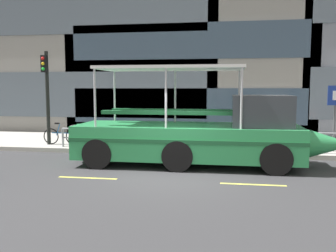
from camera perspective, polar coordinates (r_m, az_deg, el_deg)
name	(u,v)px	position (r m, az deg, el deg)	size (l,w,h in m)	color
ground_plane	(172,174)	(11.46, 0.61, -7.48)	(120.00, 120.00, 0.00)	#333335
sidewalk	(190,144)	(16.90, 3.38, -2.80)	(32.00, 4.80, 0.18)	#A8A59E
curb_edge	(183,154)	(14.46, 2.41, -4.30)	(32.00, 0.18, 0.18)	#B2ADA3
lane_centreline	(167,181)	(10.62, -0.09, -8.55)	(25.80, 0.12, 0.01)	#DBD64C
curb_guardrail	(192,136)	(14.66, 3.80, -1.62)	(11.08, 0.09, 0.81)	gray
traffic_light_pole	(47,88)	(16.79, -18.35, 5.57)	(0.24, 0.46, 4.05)	black
parking_sign	(335,107)	(15.63, 24.55, 2.72)	(0.60, 0.12, 2.57)	#4C4F54
leaned_bicycle	(62,136)	(16.74, -16.13, -1.50)	(1.74, 0.46, 0.96)	black
duck_tour_boat	(203,135)	(12.63, 5.42, -1.35)	(9.48, 2.52, 3.38)	#2D9351
pedestrian_near_bow	(268,125)	(15.31, 15.27, 0.15)	(0.47, 0.23, 1.64)	black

